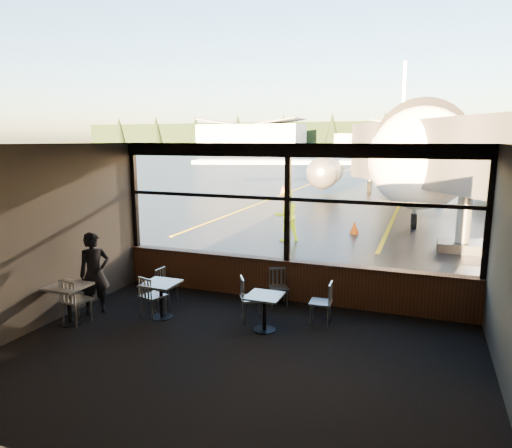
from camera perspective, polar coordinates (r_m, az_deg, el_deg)
The scene contains 32 objects.
ground_plane at distance 129.55m, azimuth 19.40°, elevation 8.33°, with size 520.00×520.00×0.00m, color black.
carpet_floor at distance 7.89m, azimuth -2.70°, elevation -16.32°, with size 8.00×6.00×0.01m, color black.
ceiling at distance 7.05m, azimuth -2.95°, elevation 9.92°, with size 8.00×6.00×0.04m, color #38332D.
wall_left at distance 9.55m, azimuth -25.46°, elevation -1.52°, with size 0.04×6.00×3.50m, color #484139.
wall_back at distance 4.81m, azimuth -17.39°, elevation -12.24°, with size 8.00×0.04×3.50m, color #484139.
window_sill at distance 10.35m, azimuth 3.85°, elevation -7.07°, with size 8.00×0.28×0.90m, color #512C18.
window_header at distance 9.87m, azimuth 4.06°, elevation 9.20°, with size 8.00×0.18×0.30m, color black.
mullion_left at distance 11.70m, azimuth -14.94°, elevation 3.42°, with size 0.12×0.12×2.60m, color black.
mullion_centre at distance 9.97m, azimuth 3.97°, elevation 2.57°, with size 0.12×0.12×2.60m, color black.
mullion_right at distance 9.64m, azimuth 27.11°, elevation 1.17°, with size 0.12×0.12×2.60m, color black.
window_transom at distance 9.95m, azimuth 3.98°, elevation 3.14°, with size 8.00×0.10×0.08m, color black.
airliner at distance 31.11m, azimuth 18.55°, elevation 13.21°, with size 29.08×34.90×10.66m, color white, non-canonical shape.
jet_bridge at distance 15.04m, azimuth 23.54°, elevation 5.12°, with size 8.95×10.94×4.77m, color #2B2A2D, non-canonical shape.
cafe_table_near at distance 8.76m, azimuth 1.07°, elevation -11.05°, with size 0.64×0.64×0.71m, color #A9A59B, non-canonical shape.
cafe_table_mid at distance 9.55m, azimuth -11.74°, elevation -9.30°, with size 0.68×0.68×0.75m, color #A49F97, non-canonical shape.
cafe_table_left at distance 9.77m, azimuth -22.32°, elevation -9.30°, with size 0.71×0.71×0.78m, color #9A948D, non-canonical shape.
chair_near_e at distance 9.13m, azimuth 8.08°, elevation -9.74°, with size 0.47×0.47×0.86m, color beige, non-canonical shape.
chair_near_w at distance 9.16m, azimuth -0.48°, elevation -9.36°, with size 0.50×0.50×0.92m, color beige, non-canonical shape.
chair_near_n at distance 9.96m, azimuth 2.85°, elevation -7.99°, with size 0.45×0.45×0.82m, color #A9A598, non-canonical shape.
chair_mid_s at distance 9.58m, azimuth -12.75°, elevation -8.82°, with size 0.48×0.48×0.89m, color #ABA79B, non-canonical shape.
chair_mid_w at distance 10.30m, azimuth -11.04°, elevation -7.64°, with size 0.43×0.43×0.79m, color #BAB5A7, non-canonical shape.
chair_left_s at distance 9.69m, azimuth -21.52°, elevation -8.88°, with size 0.52×0.52×0.95m, color beige, non-canonical shape.
passenger at distance 10.01m, azimuth -19.53°, elevation -5.85°, with size 0.62×0.41×1.71m, color black.
ground_crew at distance 16.26m, azimuth 3.83°, elevation 1.04°, with size 0.88×0.69×1.81m, color #BFF219.
cone_nose at distance 17.94m, azimuth 12.19°, elevation -0.40°, with size 0.36×0.36×0.50m, color #ED5707.
cone_wing at distance 30.78m, azimuth 3.41°, elevation 4.32°, with size 0.39×0.39×0.54m, color orange.
hangar_left at distance 202.98m, azimuth -0.60°, elevation 11.04°, with size 45.00×18.00×11.00m, color silver, non-canonical shape.
hangar_mid at distance 194.49m, azimuth 19.94°, elevation 10.30°, with size 38.00×15.00×10.00m, color silver, non-canonical shape.
fuel_tank_a at distance 194.26m, azimuth 10.88°, elevation 10.14°, with size 8.00×8.00×6.00m, color silver.
fuel_tank_b at distance 192.82m, azimuth 13.86°, elevation 10.03°, with size 8.00×8.00×6.00m, color silver.
fuel_tank_c at distance 191.90m, azimuth 16.86°, elevation 9.88°, with size 8.00×8.00×6.00m, color silver.
treeline at distance 219.50m, azimuth 20.05°, elevation 10.51°, with size 360.00×3.00×12.00m, color black.
Camera 1 is at (2.79, -9.47, 3.57)m, focal length 32.00 mm.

